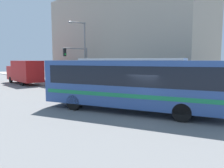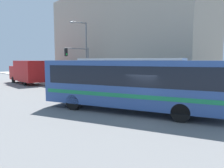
{
  "view_description": "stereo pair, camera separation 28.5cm",
  "coord_description": "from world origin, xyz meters",
  "px_view_note": "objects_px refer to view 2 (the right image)",
  "views": [
    {
      "loc": [
        -10.26,
        -8.4,
        3.33
      ],
      "look_at": [
        0.87,
        4.1,
        1.48
      ],
      "focal_mm": 35.0,
      "sensor_mm": 36.0,
      "label": 1
    },
    {
      "loc": [
        -10.05,
        -8.59,
        3.33
      ],
      "look_at": [
        0.87,
        4.1,
        1.48
      ],
      "focal_mm": 35.0,
      "sensor_mm": 36.0,
      "label": 2
    }
  ],
  "objects_px": {
    "city_bus": "(131,81)",
    "fire_hydrant": "(138,90)",
    "pedestrian_near_corner": "(146,85)",
    "traffic_light_pole": "(80,60)",
    "street_lamp": "(84,49)",
    "parking_meter": "(109,81)",
    "delivery_truck": "(27,71)"
  },
  "relations": [
    {
      "from": "city_bus",
      "to": "fire_hydrant",
      "type": "relative_size",
      "value": 17.03
    },
    {
      "from": "fire_hydrant",
      "to": "pedestrian_near_corner",
      "type": "height_order",
      "value": "pedestrian_near_corner"
    },
    {
      "from": "traffic_light_pole",
      "to": "street_lamp",
      "type": "xyz_separation_m",
      "value": [
        1.01,
        0.5,
        1.3
      ]
    },
    {
      "from": "fire_hydrant",
      "to": "traffic_light_pole",
      "type": "bearing_deg",
      "value": 97.14
    },
    {
      "from": "fire_hydrant",
      "to": "street_lamp",
      "type": "relative_size",
      "value": 0.09
    },
    {
      "from": "parking_meter",
      "to": "street_lamp",
      "type": "relative_size",
      "value": 0.16
    },
    {
      "from": "city_bus",
      "to": "street_lamp",
      "type": "distance_m",
      "value": 14.33
    },
    {
      "from": "fire_hydrant",
      "to": "parking_meter",
      "type": "xyz_separation_m",
      "value": [
        0.0,
        4.27,
        0.51
      ]
    },
    {
      "from": "delivery_truck",
      "to": "city_bus",
      "type": "bearing_deg",
      "value": -92.5
    },
    {
      "from": "delivery_truck",
      "to": "traffic_light_pole",
      "type": "bearing_deg",
      "value": -69.2
    },
    {
      "from": "city_bus",
      "to": "traffic_light_pole",
      "type": "xyz_separation_m",
      "value": [
        4.18,
        12.58,
        1.4
      ]
    },
    {
      "from": "fire_hydrant",
      "to": "traffic_light_pole",
      "type": "height_order",
      "value": "traffic_light_pole"
    },
    {
      "from": "pedestrian_near_corner",
      "to": "parking_meter",
      "type": "bearing_deg",
      "value": 99.3
    },
    {
      "from": "delivery_truck",
      "to": "fire_hydrant",
      "type": "bearing_deg",
      "value": -75.74
    },
    {
      "from": "parking_meter",
      "to": "delivery_truck",
      "type": "bearing_deg",
      "value": 108.77
    },
    {
      "from": "street_lamp",
      "to": "city_bus",
      "type": "bearing_deg",
      "value": -111.66
    },
    {
      "from": "city_bus",
      "to": "traffic_light_pole",
      "type": "bearing_deg",
      "value": 47.55
    },
    {
      "from": "parking_meter",
      "to": "pedestrian_near_corner",
      "type": "bearing_deg",
      "value": -80.7
    },
    {
      "from": "delivery_truck",
      "to": "street_lamp",
      "type": "bearing_deg",
      "value": -62.13
    },
    {
      "from": "city_bus",
      "to": "parking_meter",
      "type": "xyz_separation_m",
      "value": [
        5.23,
        8.48,
        -0.98
      ]
    },
    {
      "from": "city_bus",
      "to": "pedestrian_near_corner",
      "type": "xyz_separation_m",
      "value": [
        6.0,
        3.8,
        -1.03
      ]
    },
    {
      "from": "delivery_truck",
      "to": "parking_meter",
      "type": "bearing_deg",
      "value": -71.23
    },
    {
      "from": "parking_meter",
      "to": "street_lamp",
      "type": "bearing_deg",
      "value": 90.47
    },
    {
      "from": "delivery_truck",
      "to": "traffic_light_pole",
      "type": "relative_size",
      "value": 1.73
    },
    {
      "from": "delivery_truck",
      "to": "fire_hydrant",
      "type": "relative_size",
      "value": 11.6
    },
    {
      "from": "fire_hydrant",
      "to": "traffic_light_pole",
      "type": "xyz_separation_m",
      "value": [
        -1.05,
        8.38,
        2.89
      ]
    },
    {
      "from": "fire_hydrant",
      "to": "street_lamp",
      "type": "bearing_deg",
      "value": 90.24
    },
    {
      "from": "fire_hydrant",
      "to": "city_bus",
      "type": "bearing_deg",
      "value": -141.22
    },
    {
      "from": "delivery_truck",
      "to": "fire_hydrant",
      "type": "height_order",
      "value": "delivery_truck"
    },
    {
      "from": "city_bus",
      "to": "street_lamp",
      "type": "relative_size",
      "value": 1.53
    },
    {
      "from": "street_lamp",
      "to": "pedestrian_near_corner",
      "type": "distance_m",
      "value": 10.04
    },
    {
      "from": "traffic_light_pole",
      "to": "delivery_truck",
      "type": "bearing_deg",
      "value": 110.8
    }
  ]
}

